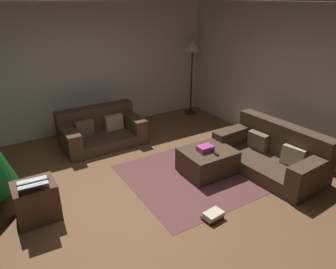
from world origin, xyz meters
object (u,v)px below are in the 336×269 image
object	(u,v)px
ottoman	(207,161)
tv_remote	(215,153)
corner_lamp	(192,52)
side_table	(36,201)
laptop	(33,183)
gift_box	(205,148)
couch_right	(273,154)
couch_left	(100,130)
book_stack	(213,215)

from	to	relation	value
ottoman	tv_remote	bearing A→B (deg)	-85.58
ottoman	corner_lamp	bearing A→B (deg)	60.26
side_table	laptop	xyz separation A→B (m)	(-0.00, -0.07, 0.31)
gift_box	side_table	world-z (taller)	side_table
couch_right	side_table	bearing A→B (deg)	75.15
ottoman	side_table	distance (m)	2.63
tv_remote	corner_lamp	size ratio (longest dim) A/B	0.09
couch_right	laptop	distance (m)	3.67
couch_left	tv_remote	world-z (taller)	couch_left
side_table	book_stack	distance (m)	2.30
ottoman	book_stack	xyz separation A→B (m)	(-0.68, -1.00, -0.15)
couch_right	book_stack	distance (m)	1.76
couch_left	ottoman	distance (m)	2.28
couch_left	laptop	world-z (taller)	laptop
couch_left	corner_lamp	distance (m)	2.84
side_table	corner_lamp	bearing A→B (deg)	29.19
laptop	couch_left	bearing A→B (deg)	50.34
tv_remote	laptop	xyz separation A→B (m)	(-2.63, 0.32, 0.16)
gift_box	tv_remote	world-z (taller)	gift_box
couch_left	tv_remote	xyz separation A→B (m)	(1.11, -2.16, 0.15)
ottoman	book_stack	distance (m)	1.22
tv_remote	side_table	bearing A→B (deg)	178.20
side_table	book_stack	size ratio (longest dim) A/B	1.82
couch_left	tv_remote	bearing A→B (deg)	116.41
book_stack	corner_lamp	xyz separation A→B (m)	(2.09, 3.48, 1.44)
couch_right	gift_box	bearing A→B (deg)	61.00
couch_right	laptop	xyz separation A→B (m)	(-3.61, 0.64, 0.29)
laptop	corner_lamp	xyz separation A→B (m)	(4.04, 2.32, 0.92)
couch_right	laptop	bearing A→B (deg)	76.18
couch_left	book_stack	bearing A→B (deg)	97.19
gift_box	corner_lamp	distance (m)	3.06
ottoman	corner_lamp	xyz separation A→B (m)	(1.42, 2.48, 1.29)
couch_right	book_stack	xyz separation A→B (m)	(-1.66, -0.52, -0.23)
couch_right	gift_box	xyz separation A→B (m)	(-1.04, 0.49, 0.16)
couch_left	gift_box	world-z (taller)	couch_left
couch_right	gift_box	distance (m)	1.16
book_stack	gift_box	bearing A→B (deg)	58.16
couch_right	ottoman	size ratio (longest dim) A/B	2.19
couch_right	tv_remote	world-z (taller)	couch_right
couch_left	couch_right	xyz separation A→B (m)	(2.08, -2.48, 0.02)
ottoman	gift_box	world-z (taller)	gift_box
couch_left	ottoman	world-z (taller)	couch_left
side_table	laptop	bearing A→B (deg)	-93.55
gift_box	corner_lamp	size ratio (longest dim) A/B	0.14
couch_left	ottoman	bearing A→B (deg)	117.97
laptop	book_stack	bearing A→B (deg)	-30.76
couch_left	tv_remote	distance (m)	2.43
tv_remote	side_table	distance (m)	2.66
corner_lamp	book_stack	bearing A→B (deg)	-121.07
couch_left	gift_box	distance (m)	2.26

